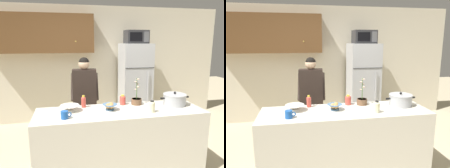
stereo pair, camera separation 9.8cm
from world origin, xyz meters
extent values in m
cube|color=beige|center=(0.00, 2.30, 1.30)|extent=(6.00, 0.12, 2.60)
cube|color=brown|center=(-1.20, 2.07, 1.98)|extent=(2.21, 0.34, 0.80)
sphere|color=gold|center=(-0.48, 1.90, 1.82)|extent=(0.03, 0.03, 0.03)
cube|color=silver|center=(0.00, 0.00, 0.46)|extent=(2.24, 0.68, 0.92)
cube|color=#B7BABF|center=(0.80, 1.85, 0.89)|extent=(0.64, 0.64, 1.78)
cube|color=#333333|center=(0.80, 1.53, 1.28)|extent=(0.63, 0.01, 0.01)
cylinder|color=#B2B2B7|center=(0.98, 1.50, 0.80)|extent=(0.02, 0.02, 0.80)
cube|color=#2D2D30|center=(0.80, 1.83, 1.92)|extent=(0.48, 0.36, 0.28)
cube|color=black|center=(0.74, 1.65, 1.92)|extent=(0.26, 0.01, 0.18)
cube|color=#59595B|center=(0.97, 1.65, 1.92)|extent=(0.11, 0.01, 0.21)
cylinder|color=#726656|center=(-0.33, 0.92, 0.38)|extent=(0.11, 0.11, 0.76)
cylinder|color=#726656|center=(-0.47, 0.93, 0.38)|extent=(0.11, 0.11, 0.76)
cube|color=#2D231E|center=(-0.40, 0.93, 1.06)|extent=(0.41, 0.24, 0.60)
sphere|color=beige|center=(-0.40, 0.93, 1.46)|extent=(0.18, 0.18, 0.18)
sphere|color=black|center=(-0.40, 0.93, 1.48)|extent=(0.17, 0.17, 0.17)
cylinder|color=#2D231E|center=(-0.19, 1.03, 1.04)|extent=(0.11, 0.37, 0.47)
cylinder|color=#2D231E|center=(-0.58, 1.07, 1.04)|extent=(0.11, 0.37, 0.47)
cylinder|color=#ADAFB5|center=(0.82, 0.08, 0.99)|extent=(0.32, 0.32, 0.15)
cylinder|color=#ADAFB5|center=(0.82, 0.08, 1.07)|extent=(0.33, 0.33, 0.02)
sphere|color=black|center=(0.82, 0.08, 1.10)|extent=(0.04, 0.04, 0.04)
cube|color=black|center=(0.64, 0.08, 1.03)|extent=(0.06, 0.02, 0.02)
cube|color=black|center=(1.01, 0.08, 1.03)|extent=(0.06, 0.02, 0.02)
cylinder|color=#1E59B2|center=(-0.73, -0.16, 0.97)|extent=(0.09, 0.09, 0.10)
torus|color=#1E59B2|center=(-0.67, -0.16, 0.97)|extent=(0.06, 0.01, 0.06)
cylinder|color=#4C7299|center=(-0.14, 0.04, 0.93)|extent=(0.11, 0.11, 0.02)
cone|color=#4C7299|center=(-0.14, 0.04, 0.97)|extent=(0.20, 0.20, 0.06)
sphere|color=tan|center=(-0.17, 0.02, 0.98)|extent=(0.07, 0.07, 0.07)
sphere|color=tan|center=(-0.11, 0.07, 0.98)|extent=(0.07, 0.07, 0.07)
sphere|color=tan|center=(-0.13, 0.01, 0.98)|extent=(0.07, 0.07, 0.07)
cylinder|color=white|center=(-0.66, 0.11, 0.93)|extent=(0.14, 0.14, 0.02)
cone|color=white|center=(-0.66, 0.11, 0.97)|extent=(0.26, 0.26, 0.06)
cylinder|color=#D84C3F|center=(-0.47, 0.24, 0.99)|extent=(0.06, 0.06, 0.14)
cone|color=#D84C3F|center=(-0.47, 0.24, 1.07)|extent=(0.06, 0.06, 0.02)
cylinder|color=gold|center=(-0.47, 0.24, 1.08)|extent=(0.03, 0.03, 0.02)
cylinder|color=beige|center=(0.38, -0.15, 0.98)|extent=(0.08, 0.08, 0.13)
cone|color=beige|center=(0.38, -0.15, 1.06)|extent=(0.08, 0.08, 0.02)
cylinder|color=#262626|center=(0.38, -0.15, 1.07)|extent=(0.05, 0.05, 0.02)
cylinder|color=#D84C3F|center=(0.09, 0.25, 0.98)|extent=(0.09, 0.09, 0.12)
cone|color=#D84C3F|center=(0.09, 0.25, 1.05)|extent=(0.09, 0.09, 0.02)
cylinder|color=gold|center=(0.09, 0.25, 1.06)|extent=(0.05, 0.05, 0.02)
cylinder|color=brown|center=(0.29, 0.22, 0.96)|extent=(0.15, 0.15, 0.09)
cylinder|color=#38281E|center=(0.29, 0.22, 1.00)|extent=(0.14, 0.13, 0.01)
cylinder|color=#4C7238|center=(0.29, 0.22, 1.16)|extent=(0.01, 0.01, 0.31)
ellipsoid|color=beige|center=(0.28, 0.23, 1.14)|extent=(0.04, 0.03, 0.02)
ellipsoid|color=beige|center=(0.31, 0.20, 1.18)|extent=(0.04, 0.03, 0.02)
ellipsoid|color=beige|center=(0.31, 0.23, 1.22)|extent=(0.04, 0.03, 0.02)
ellipsoid|color=beige|center=(0.28, 0.21, 1.26)|extent=(0.04, 0.03, 0.02)
ellipsoid|color=beige|center=(0.31, 0.20, 1.30)|extent=(0.04, 0.03, 0.02)
camera|label=1|loc=(-0.68, -2.62, 1.83)|focal=33.99mm
camera|label=2|loc=(-0.58, -2.64, 1.83)|focal=33.99mm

